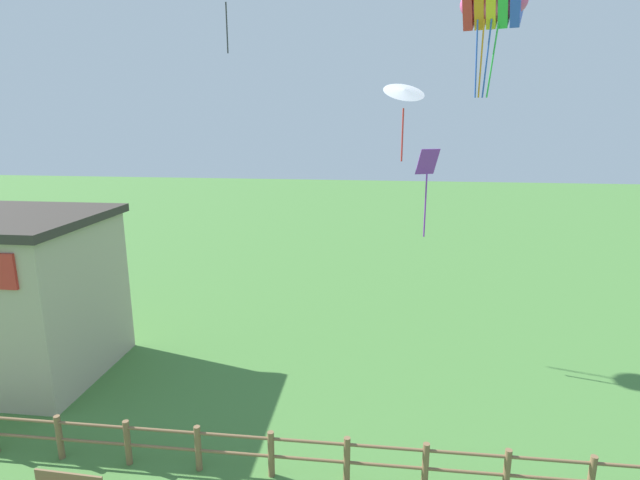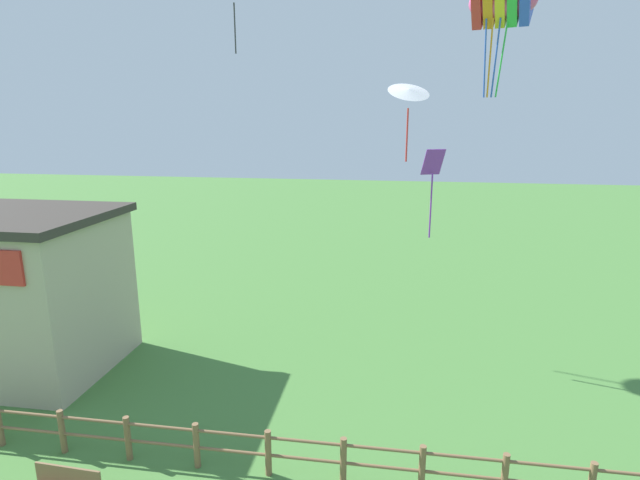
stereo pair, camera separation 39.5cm
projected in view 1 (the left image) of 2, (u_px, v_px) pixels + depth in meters
The scene contains 4 objects.
wooden_fence at pixel (309, 454), 10.50m from camera, with size 17.89×0.14×1.06m.
kite_rainbow_parafoil at pixel (493, 3), 16.36m from camera, with size 2.56×2.23×3.83m.
kite_white_delta at pixel (404, 92), 13.83m from camera, with size 1.46×1.41×2.24m.
kite_purple_streamer at pixel (427, 176), 15.17m from camera, with size 0.72×0.59×2.73m.
Camera 1 is at (1.33, -1.71, 7.49)m, focal length 28.00 mm.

